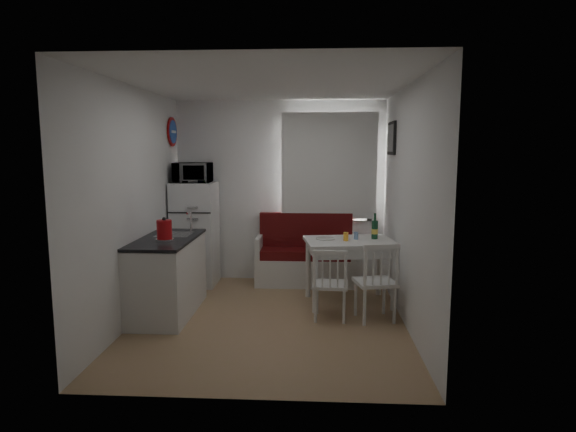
# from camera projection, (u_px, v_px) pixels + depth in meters

# --- Properties ---
(floor) EXTENTS (3.00, 3.50, 0.02)m
(floor) POSITION_uv_depth(u_px,v_px,m) (269.00, 320.00, 5.43)
(floor) COLOR tan
(floor) RESTS_ON ground
(ceiling) EXTENTS (3.00, 3.50, 0.02)m
(ceiling) POSITION_uv_depth(u_px,v_px,m) (268.00, 83.00, 5.07)
(ceiling) COLOR white
(ceiling) RESTS_ON wall_back
(wall_back) EXTENTS (3.00, 0.02, 2.60)m
(wall_back) POSITION_uv_depth(u_px,v_px,m) (280.00, 192.00, 6.98)
(wall_back) COLOR white
(wall_back) RESTS_ON floor
(wall_front) EXTENTS (3.00, 0.02, 2.60)m
(wall_front) POSITION_uv_depth(u_px,v_px,m) (246.00, 233.00, 3.52)
(wall_front) COLOR white
(wall_front) RESTS_ON floor
(wall_left) EXTENTS (0.02, 3.50, 2.60)m
(wall_left) POSITION_uv_depth(u_px,v_px,m) (134.00, 205.00, 5.34)
(wall_left) COLOR white
(wall_left) RESTS_ON floor
(wall_right) EXTENTS (0.02, 3.50, 2.60)m
(wall_right) POSITION_uv_depth(u_px,v_px,m) (408.00, 207.00, 5.17)
(wall_right) COLOR white
(wall_right) RESTS_ON floor
(window) EXTENTS (1.22, 0.06, 1.47)m
(window) POSITION_uv_depth(u_px,v_px,m) (329.00, 169.00, 6.87)
(window) COLOR white
(window) RESTS_ON wall_back
(curtain) EXTENTS (1.35, 0.02, 1.50)m
(curtain) POSITION_uv_depth(u_px,v_px,m) (329.00, 166.00, 6.79)
(curtain) COLOR white
(curtain) RESTS_ON wall_back
(kitchen_counter) EXTENTS (0.62, 1.32, 1.16)m
(kitchen_counter) POSITION_uv_depth(u_px,v_px,m) (168.00, 275.00, 5.59)
(kitchen_counter) COLOR white
(kitchen_counter) RESTS_ON floor
(wall_sign) EXTENTS (0.03, 0.40, 0.40)m
(wall_sign) POSITION_uv_depth(u_px,v_px,m) (173.00, 132.00, 6.65)
(wall_sign) COLOR #1C4BA8
(wall_sign) RESTS_ON wall_left
(picture_frame) EXTENTS (0.04, 0.52, 0.42)m
(picture_frame) POSITION_uv_depth(u_px,v_px,m) (391.00, 138.00, 6.15)
(picture_frame) COLOR black
(picture_frame) RESTS_ON wall_right
(bench) EXTENTS (1.40, 0.54, 1.00)m
(bench) POSITION_uv_depth(u_px,v_px,m) (305.00, 261.00, 6.86)
(bench) COLOR white
(bench) RESTS_ON floor
(dining_table) EXTENTS (1.17, 0.90, 0.80)m
(dining_table) POSITION_uv_depth(u_px,v_px,m) (350.00, 247.00, 5.92)
(dining_table) COLOR white
(dining_table) RESTS_ON floor
(chair_left) EXTENTS (0.41, 0.39, 0.44)m
(chair_left) POSITION_uv_depth(u_px,v_px,m) (331.00, 277.00, 5.32)
(chair_left) COLOR white
(chair_left) RESTS_ON floor
(chair_right) EXTENTS (0.50, 0.49, 0.48)m
(chair_right) POSITION_uv_depth(u_px,v_px,m) (376.00, 274.00, 5.28)
(chair_right) COLOR white
(chair_right) RESTS_ON floor
(fridge) EXTENTS (0.58, 0.58, 1.45)m
(fridge) POSITION_uv_depth(u_px,v_px,m) (195.00, 234.00, 6.78)
(fridge) COLOR white
(fridge) RESTS_ON floor
(microwave) EXTENTS (0.50, 0.34, 0.28)m
(microwave) POSITION_uv_depth(u_px,v_px,m) (193.00, 173.00, 6.61)
(microwave) COLOR white
(microwave) RESTS_ON fridge
(kettle) EXTENTS (0.20, 0.20, 0.26)m
(kettle) POSITION_uv_depth(u_px,v_px,m) (164.00, 230.00, 5.29)
(kettle) COLOR red
(kettle) RESTS_ON kitchen_counter
(wine_bottle) EXTENTS (0.08, 0.08, 0.32)m
(wine_bottle) POSITION_uv_depth(u_px,v_px,m) (375.00, 226.00, 5.97)
(wine_bottle) COLOR #164528
(wine_bottle) RESTS_ON dining_table
(drinking_glass_orange) EXTENTS (0.06, 0.06, 0.10)m
(drinking_glass_orange) POSITION_uv_depth(u_px,v_px,m) (346.00, 237.00, 5.86)
(drinking_glass_orange) COLOR #FFAE2A
(drinking_glass_orange) RESTS_ON dining_table
(drinking_glass_blue) EXTENTS (0.06, 0.06, 0.09)m
(drinking_glass_blue) POSITION_uv_depth(u_px,v_px,m) (356.00, 236.00, 5.95)
(drinking_glass_blue) COLOR #7799CB
(drinking_glass_blue) RESTS_ON dining_table
(plate) EXTENTS (0.23, 0.23, 0.02)m
(plate) POSITION_uv_depth(u_px,v_px,m) (325.00, 239.00, 5.95)
(plate) COLOR white
(plate) RESTS_ON dining_table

